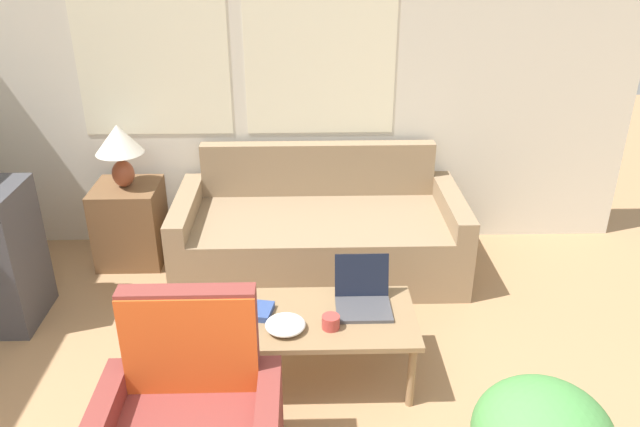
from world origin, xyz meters
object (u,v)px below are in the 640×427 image
object	(u,v)px
coffee_table	(321,323)
tv_remote	(244,336)
table_lamp	(119,145)
laptop	(363,296)
couch	(319,234)
cup_navy	(331,322)
book_red	(253,310)
snack_bowl	(285,325)

from	to	relation	value
coffee_table	tv_remote	size ratio (longest dim) A/B	6.69
table_lamp	laptop	distance (m)	2.14
laptop	couch	bearing A→B (deg)	100.51
laptop	cup_navy	xyz separation A→B (m)	(-0.19, -0.21, -0.02)
couch	cup_navy	distance (m)	1.38
table_lamp	laptop	xyz separation A→B (m)	(1.63, -1.31, -0.45)
laptop	book_red	bearing A→B (deg)	-174.02
table_lamp	tv_remote	distance (m)	1.94
laptop	tv_remote	distance (m)	0.70
couch	snack_bowl	xyz separation A→B (m)	(-0.21, -1.38, 0.17)
laptop	book_red	distance (m)	0.61
coffee_table	book_red	size ratio (longest dim) A/B	4.49
coffee_table	cup_navy	size ratio (longest dim) A/B	10.99
cup_navy	tv_remote	xyz separation A→B (m)	(-0.46, -0.07, -0.03)
cup_navy	tv_remote	size ratio (longest dim) A/B	0.61
couch	tv_remote	distance (m)	1.51
table_lamp	book_red	world-z (taller)	table_lamp
book_red	laptop	bearing A→B (deg)	5.98
laptop	cup_navy	bearing A→B (deg)	-131.73
cup_navy	tv_remote	world-z (taller)	cup_navy
table_lamp	snack_bowl	bearing A→B (deg)	-51.69
snack_bowl	book_red	xyz separation A→B (m)	(-0.18, 0.16, -0.01)
cup_navy	tv_remote	distance (m)	0.46
coffee_table	tv_remote	xyz separation A→B (m)	(-0.41, -0.18, 0.05)
cup_navy	book_red	size ratio (longest dim) A/B	0.41
couch	snack_bowl	world-z (taller)	couch
coffee_table	snack_bowl	distance (m)	0.24
table_lamp	cup_navy	xyz separation A→B (m)	(1.45, -1.52, -0.47)
snack_bowl	tv_remote	size ratio (longest dim) A/B	1.37
snack_bowl	tv_remote	world-z (taller)	snack_bowl
book_red	coffee_table	bearing A→B (deg)	-5.79
book_red	snack_bowl	bearing A→B (deg)	-40.87
snack_bowl	coffee_table	bearing A→B (deg)	31.87
couch	coffee_table	world-z (taller)	couch
coffee_table	laptop	xyz separation A→B (m)	(0.24, 0.10, 0.10)
couch	tv_remote	size ratio (longest dim) A/B	13.09
couch	coffee_table	xyz separation A→B (m)	(-0.02, -1.26, 0.10)
laptop	cup_navy	world-z (taller)	laptop
laptop	coffee_table	bearing A→B (deg)	-156.96
laptop	tv_remote	world-z (taller)	laptop
couch	laptop	bearing A→B (deg)	-79.49
cup_navy	snack_bowl	distance (m)	0.24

